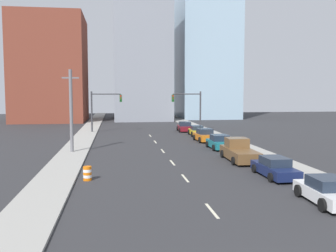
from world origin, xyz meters
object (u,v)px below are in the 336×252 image
Objects in this scene: pickup_truck_brown at (239,152)px; sedan_maroon at (185,127)px; traffic_signal_right at (192,105)px; traffic_barrel at (87,173)px; sedan_yellow at (197,131)px; sedan_white at (327,191)px; sedan_navy at (275,168)px; traffic_signal_left at (101,106)px; sedan_teal at (220,142)px; sedan_orange at (205,136)px; utility_pole_left_mid at (71,110)px.

pickup_truck_brown reaches higher than sedan_maroon.
traffic_signal_right is 6.39× the size of traffic_barrel.
pickup_truck_brown is 19.17m from sedan_yellow.
sedan_white is 0.94× the size of sedan_navy.
traffic_signal_right is at bearing 0.00° from traffic_signal_left.
sedan_teal is at bearing 93.36° from sedan_white.
sedan_orange is 0.92× the size of sedan_yellow.
sedan_navy is at bearing -67.45° from traffic_signal_left.
sedan_navy is (-0.09, 6.38, -0.01)m from sedan_white.
traffic_barrel is at bearing -135.77° from sedan_teal.
sedan_teal is (0.21, 6.87, -0.10)m from pickup_truck_brown.
traffic_signal_left is 1.00× the size of traffic_signal_right.
sedan_white is 1.03× the size of sedan_orange.
sedan_teal is 12.30m from sedan_yellow.
sedan_maroon is at bearing 91.04° from sedan_navy.
sedan_yellow is at bearing -81.72° from sedan_maroon.
pickup_truck_brown is (-0.49, 12.81, 0.13)m from sedan_white.
pickup_truck_brown is 1.32× the size of sedan_maroon.
sedan_orange is at bearing -43.28° from traffic_signal_left.
traffic_signal_right is 1.04× the size of pickup_truck_brown.
traffic_signal_right is 24.66m from utility_pole_left_mid.
sedan_white is 1.05× the size of sedan_teal.
utility_pole_left_mid is 24.10m from sedan_maroon.
traffic_signal_right is 1.43× the size of sedan_teal.
traffic_signal_right reaches higher than sedan_orange.
sedan_maroon is (-0.50, 31.35, 0.03)m from sedan_navy.
sedan_yellow is (0.00, 31.98, -0.01)m from sedan_white.
utility_pole_left_mid is 15.40m from sedan_teal.
utility_pole_left_mid is at bearing -96.31° from traffic_signal_left.
utility_pole_left_mid is 1.71× the size of sedan_yellow.
traffic_signal_left is 13.70m from traffic_signal_right.
sedan_orange is (12.79, -12.05, -3.25)m from traffic_signal_left.
sedan_yellow is at bearing -24.12° from traffic_signal_left.
sedan_teal is 0.97× the size of sedan_orange.
utility_pole_left_mid is at bearing 131.41° from sedan_white.
traffic_barrel is 0.20× the size of sedan_navy.
sedan_teal is (-0.28, 19.68, 0.03)m from sedan_white.
traffic_barrel is 33.02m from sedan_maroon.
traffic_signal_right is 6.79m from sedan_yellow.
sedan_orange reaches higher than sedan_yellow.
traffic_barrel is 0.22× the size of sedan_maroon.
sedan_orange is at bearing -94.30° from traffic_signal_right.
pickup_truck_brown is 24.92m from sedan_maroon.
traffic_signal_left and traffic_signal_right have the same top height.
sedan_teal is at bearing -92.55° from traffic_signal_right.
pickup_truck_brown is 13.01m from sedan_orange.
sedan_maroon is (12.37, 30.62, 0.19)m from traffic_barrel.
sedan_maroon is at bearing -172.81° from traffic_signal_right.
sedan_navy is at bearing -91.41° from sedan_orange.
traffic_signal_left reaches higher than traffic_barrel.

